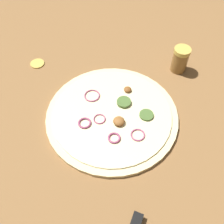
# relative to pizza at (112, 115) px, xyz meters

# --- Properties ---
(ground_plane) EXTENTS (3.00, 3.00, 0.00)m
(ground_plane) POSITION_rel_pizza_xyz_m (0.00, 0.00, -0.01)
(ground_plane) COLOR brown
(pizza) EXTENTS (0.33, 0.33, 0.03)m
(pizza) POSITION_rel_pizza_xyz_m (0.00, 0.00, 0.00)
(pizza) COLOR beige
(pizza) RESTS_ON ground_plane
(spice_jar) EXTENTS (0.05, 0.05, 0.08)m
(spice_jar) POSITION_rel_pizza_xyz_m (0.05, -0.25, 0.03)
(spice_jar) COLOR olive
(spice_jar) RESTS_ON ground_plane
(loose_cap) EXTENTS (0.04, 0.04, 0.01)m
(loose_cap) POSITION_rel_pizza_xyz_m (0.28, 0.09, -0.00)
(loose_cap) COLOR gold
(loose_cap) RESTS_ON ground_plane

